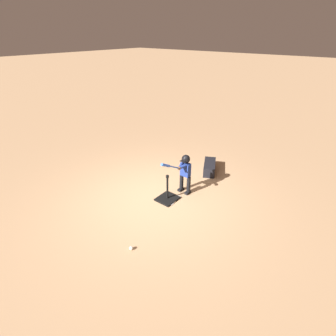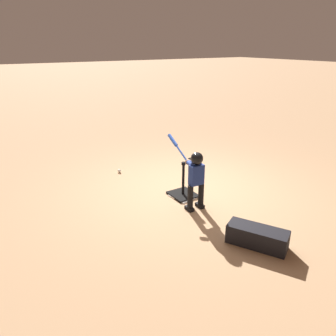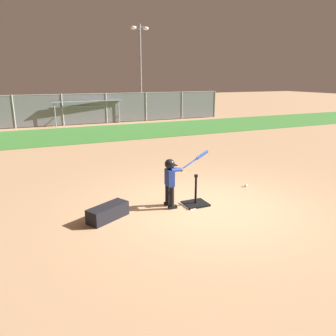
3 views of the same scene
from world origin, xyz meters
name	(u,v)px [view 3 (image 3 of 3)]	position (x,y,z in m)	size (l,w,h in m)	color
ground_plane	(210,207)	(0.00, 0.00, 0.00)	(90.00, 90.00, 0.00)	tan
grass_outfield_strip	(99,133)	(0.00, 10.36, 0.01)	(56.00, 4.85, 0.02)	#3D7F33
backstop_fence	(85,108)	(0.00, 13.75, 0.93)	(17.47, 0.08, 1.76)	#9E9EA3
home_plate	(193,204)	(-0.25, 0.26, 0.01)	(0.44, 0.44, 0.02)	white
batting_tee	(195,201)	(-0.21, 0.25, 0.08)	(0.50, 0.45, 0.67)	black
batter_child	(172,177)	(-0.72, 0.38, 0.66)	(1.00, 0.33, 1.15)	black
baseball	(246,185)	(1.53, 0.78, 0.04)	(0.07, 0.07, 0.07)	white
bleachers_far_right	(83,111)	(0.06, 14.71, 0.67)	(4.12, 2.82, 1.38)	#93969E
bleachers_right_center	(182,107)	(7.18, 15.69, 0.60)	(3.25, 2.61, 1.23)	#93969E
equipment_bag	(108,212)	(-2.11, 0.29, 0.14)	(0.84, 0.32, 0.28)	black
field_light_pole	(140,52)	(7.47, 25.08, 4.90)	(1.76, 0.44, 7.34)	slate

